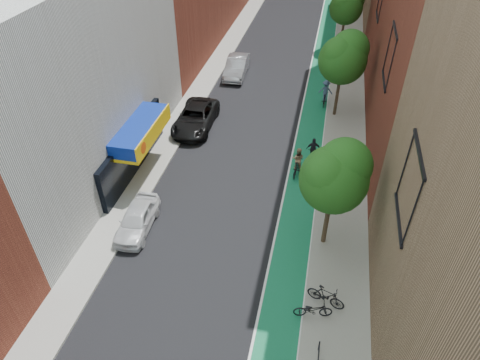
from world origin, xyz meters
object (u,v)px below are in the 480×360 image
Objects in this scene: parked_car_white at (137,219)px; cyclist_lane_far at (325,94)px; parked_car_black at (196,118)px; cyclist_lane_near at (297,164)px; cyclist_lane_mid at (313,154)px; parked_car_silver at (237,67)px.

parked_car_white is 19.24m from cyclist_lane_far.
parked_car_black is 9.14m from cyclist_lane_near.
cyclist_lane_mid reaches higher than parked_car_black.
cyclist_lane_far is at bearing -88.27° from cyclist_lane_near.
parked_car_white is 12.24m from cyclist_lane_mid.
cyclist_lane_mid is (7.96, -12.45, -0.12)m from parked_car_silver.
cyclist_lane_far is (9.30, 16.84, 0.24)m from parked_car_white.
parked_car_black is (0.00, 11.14, 0.10)m from parked_car_white.
parked_car_black is 9.66m from parked_car_silver.
cyclist_lane_mid is at bearing -59.90° from parked_car_silver.
cyclist_lane_near is 9.97m from cyclist_lane_far.
cyclist_lane_near is (7.09, -13.80, -0.05)m from parked_car_silver.
parked_car_white is 11.14m from parked_car_black.
parked_car_white is 10.69m from cyclist_lane_near.
cyclist_lane_far is (1.18, 9.89, 0.15)m from cyclist_lane_near.
parked_car_silver reaches higher than parked_car_white.
cyclist_lane_mid reaches higher than parked_car_white.
parked_car_silver is at bearing -65.80° from cyclist_lane_mid.
parked_car_white is at bearing 34.30° from cyclist_lane_mid.
parked_car_white is 1.97× the size of cyclist_lane_far.
parked_car_silver is 2.65× the size of cyclist_lane_mid.
parked_car_silver is at bearing 82.70° from parked_car_black.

